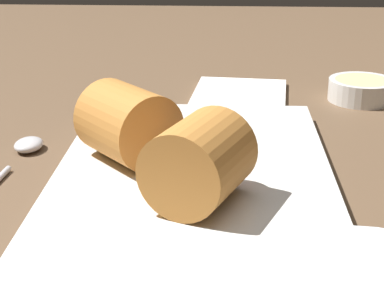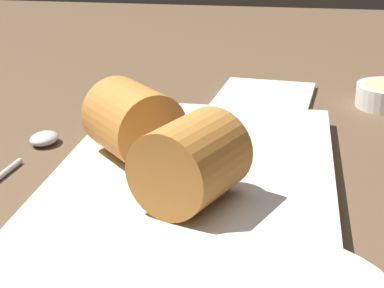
# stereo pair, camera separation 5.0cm
# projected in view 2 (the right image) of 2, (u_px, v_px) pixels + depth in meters

# --- Properties ---
(table_surface) EXTENTS (1.80, 1.40, 0.02)m
(table_surface) POSITION_uv_depth(u_px,v_px,m) (193.00, 203.00, 0.50)
(table_surface) COLOR brown
(table_surface) RESTS_ON ground
(serving_plate) EXTENTS (0.35, 0.21, 0.01)m
(serving_plate) POSITION_uv_depth(u_px,v_px,m) (192.00, 182.00, 0.49)
(serving_plate) COLOR silver
(serving_plate) RESTS_ON table_surface
(roll_front_left) EXTENTS (0.09, 0.09, 0.06)m
(roll_front_left) POSITION_uv_depth(u_px,v_px,m) (130.00, 120.00, 0.51)
(roll_front_left) COLOR #B77533
(roll_front_left) RESTS_ON serving_plate
(roll_front_right) EXTENTS (0.08, 0.08, 0.06)m
(roll_front_right) POSITION_uv_depth(u_px,v_px,m) (195.00, 160.00, 0.43)
(roll_front_right) COLOR #B77533
(roll_front_right) RESTS_ON serving_plate
(spoon) EXTENTS (0.17, 0.03, 0.01)m
(spoon) POSITION_uv_depth(u_px,v_px,m) (33.00, 148.00, 0.56)
(spoon) COLOR silver
(spoon) RESTS_ON table_surface
(napkin) EXTENTS (0.13, 0.11, 0.01)m
(napkin) POSITION_uv_depth(u_px,v_px,m) (265.00, 97.00, 0.72)
(napkin) COLOR white
(napkin) RESTS_ON table_surface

